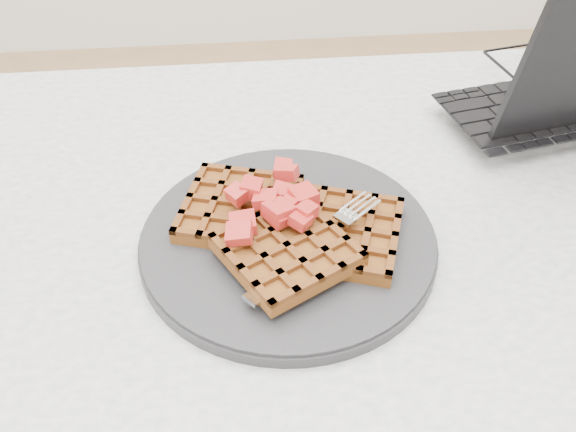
# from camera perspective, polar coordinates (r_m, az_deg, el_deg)

# --- Properties ---
(table) EXTENTS (1.20, 0.80, 0.75)m
(table) POSITION_cam_1_polar(r_m,az_deg,el_deg) (0.73, 7.32, -9.31)
(table) COLOR silver
(table) RESTS_ON ground
(plate) EXTENTS (0.29, 0.29, 0.02)m
(plate) POSITION_cam_1_polar(r_m,az_deg,el_deg) (0.63, 0.00, -2.17)
(plate) COLOR #252628
(plate) RESTS_ON table
(waffles) EXTENTS (0.23, 0.22, 0.03)m
(waffles) POSITION_cam_1_polar(r_m,az_deg,el_deg) (0.62, 0.05, -1.12)
(waffles) COLOR brown
(waffles) RESTS_ON plate
(strawberry_pile) EXTENTS (0.15, 0.15, 0.02)m
(strawberry_pile) POSITION_cam_1_polar(r_m,az_deg,el_deg) (0.60, 0.00, 1.00)
(strawberry_pile) COLOR #9D1211
(strawberry_pile) RESTS_ON waffles
(fork) EXTENTS (0.15, 0.14, 0.02)m
(fork) POSITION_cam_1_polar(r_m,az_deg,el_deg) (0.60, 3.16, -2.90)
(fork) COLOR silver
(fork) RESTS_ON plate
(laptop) EXTENTS (0.39, 0.32, 0.24)m
(laptop) POSITION_cam_1_polar(r_m,az_deg,el_deg) (0.90, 23.98, 10.93)
(laptop) COLOR black
(laptop) RESTS_ON table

